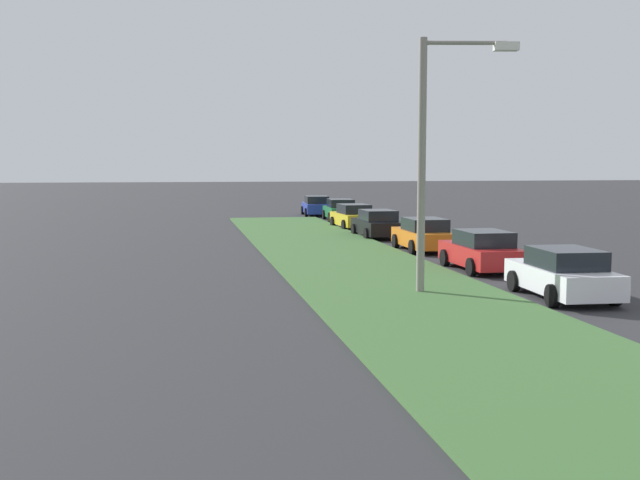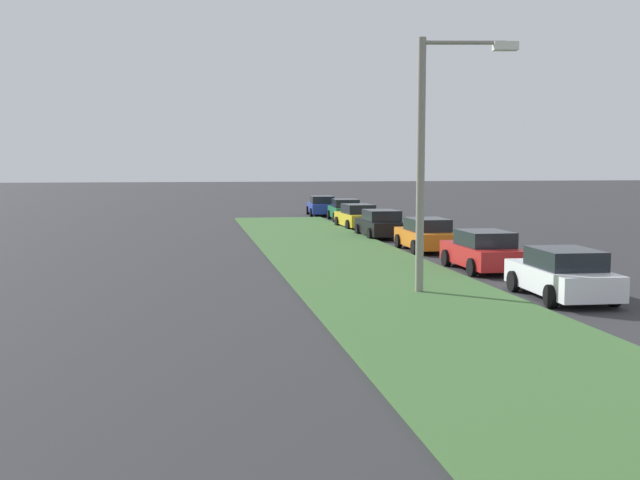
{
  "view_description": "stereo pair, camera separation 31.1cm",
  "coord_description": "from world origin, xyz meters",
  "views": [
    {
      "loc": [
        -14.01,
        13.44,
        3.9
      ],
      "look_at": [
        11.34,
        8.83,
        1.35
      ],
      "focal_mm": 43.67,
      "sensor_mm": 36.0,
      "label": 1
    },
    {
      "loc": [
        -14.06,
        13.13,
        3.9
      ],
      "look_at": [
        11.34,
        8.83,
        1.35
      ],
      "focal_mm": 43.67,
      "sensor_mm": 36.0,
      "label": 2
    }
  ],
  "objects": [
    {
      "name": "parked_car_yellow",
      "position": [
        31.21,
        3.19,
        0.72
      ],
      "size": [
        4.38,
        2.18,
        1.47
      ],
      "rotation": [
        0.0,
        0.0,
        0.05
      ],
      "color": "gold",
      "rests_on": "ground"
    },
    {
      "name": "parked_car_red",
      "position": [
        12.61,
        2.6,
        0.72
      ],
      "size": [
        4.31,
        2.04,
        1.47
      ],
      "rotation": [
        0.0,
        0.0,
        0.01
      ],
      "color": "red",
      "rests_on": "ground"
    },
    {
      "name": "parked_car_black",
      "position": [
        25.43,
        3.21,
        0.72
      ],
      "size": [
        4.33,
        2.07,
        1.47
      ],
      "rotation": [
        0.0,
        0.0,
        0.02
      ],
      "color": "black",
      "rests_on": "ground"
    },
    {
      "name": "parked_car_blue",
      "position": [
        43.08,
        3.32,
        0.72
      ],
      "size": [
        4.4,
        2.21,
        1.47
      ],
      "rotation": [
        0.0,
        0.0,
        -0.06
      ],
      "color": "#23389E",
      "rests_on": "ground"
    },
    {
      "name": "parked_car_green",
      "position": [
        37.82,
        2.6,
        0.72
      ],
      "size": [
        4.38,
        2.17,
        1.47
      ],
      "rotation": [
        0.0,
        0.0,
        -0.05
      ],
      "color": "#1E6B38",
      "rests_on": "ground"
    },
    {
      "name": "parked_car_orange",
      "position": [
        19.1,
        2.71,
        0.72
      ],
      "size": [
        4.31,
        2.04,
        1.47
      ],
      "rotation": [
        0.0,
        0.0,
        -0.01
      ],
      "color": "orange",
      "rests_on": "ground"
    },
    {
      "name": "streetlight",
      "position": [
        7.83,
        6.08,
        4.39
      ],
      "size": [
        0.74,
        2.86,
        7.5
      ],
      "color": "gray",
      "rests_on": "ground"
    },
    {
      "name": "grass_median",
      "position": [
        10.0,
        6.94,
        0.06
      ],
      "size": [
        60.0,
        6.0,
        0.12
      ],
      "primitive_type": "cube",
      "color": "#3D6633",
      "rests_on": "ground"
    },
    {
      "name": "parked_car_white",
      "position": [
        6.6,
        2.56,
        0.72
      ],
      "size": [
        4.36,
        2.14,
        1.47
      ],
      "rotation": [
        0.0,
        0.0,
        -0.04
      ],
      "color": "silver",
      "rests_on": "ground"
    }
  ]
}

